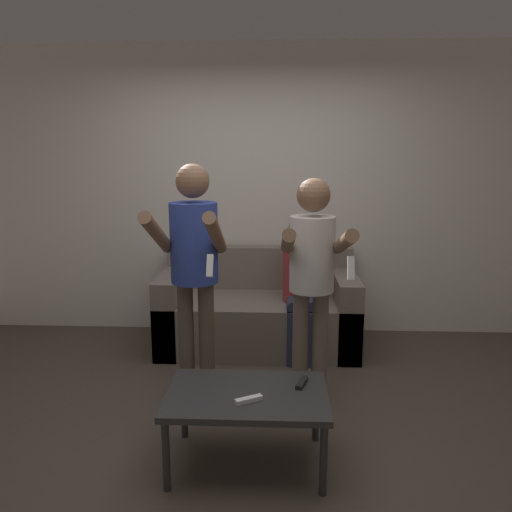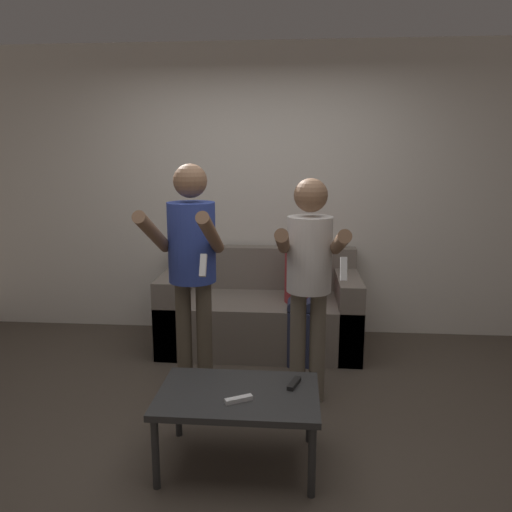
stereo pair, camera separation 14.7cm
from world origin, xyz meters
The scene contains 9 objects.
ground_plane centered at (0.00, 0.00, 0.00)m, with size 14.00×14.00×0.00m, color #4C4238.
wall_back centered at (0.00, 1.89, 1.35)m, with size 6.40×0.06×2.70m.
couch centered at (0.03, 1.44, 0.30)m, with size 1.73×0.84×0.85m.
person_standing_left centered at (-0.36, 0.42, 1.03)m, with size 0.44×0.76×1.65m.
person_standing_right centered at (0.43, 0.42, 0.97)m, with size 0.42×0.79×1.56m.
person_seated centered at (0.40, 1.26, 0.68)m, with size 0.31×0.53×1.21m.
coffee_table centered at (0.04, -0.33, 0.39)m, with size 0.88×0.58×0.43m.
remote_near centered at (0.05, -0.44, 0.44)m, with size 0.15×0.10×0.02m.
remote_far centered at (0.34, -0.23, 0.44)m, with size 0.08×0.15×0.02m.
Camera 2 is at (0.34, -2.84, 1.71)m, focal length 35.00 mm.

